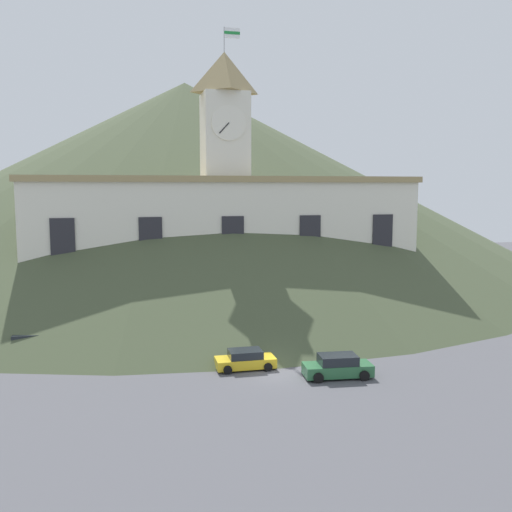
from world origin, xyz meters
TOP-DOWN VIEW (x-y plane):
  - ground_plane at (0.00, 0.00)m, footprint 160.00×160.00m
  - civic_building at (0.00, 21.41)m, footprint 39.72×8.70m
  - banner_fence at (0.00, 14.28)m, footprint 39.27×0.12m
  - hillside_backdrop at (0.00, 58.42)m, footprint 114.71×114.71m
  - street_lamp_left at (-13.96, 15.65)m, footprint 1.26×0.36m
  - street_lamp_right at (-0.96, 15.65)m, footprint 1.26×0.36m
  - street_lamp_center at (14.47, 15.65)m, footprint 1.26×0.36m
  - car_green_wagon at (3.55, -1.54)m, footprint 4.73×2.44m
  - car_black_suv at (-17.23, 8.36)m, footprint 4.93×2.42m
  - car_red_sedan at (-8.14, 8.49)m, footprint 4.50×2.34m
  - car_yellow_coupe at (-2.14, 1.69)m, footprint 4.21×2.14m
  - car_gray_pickup at (2.85, 10.44)m, footprint 5.34×2.46m
  - pedestrian at (-8.57, 11.93)m, footprint 0.46×0.44m

SIDE VIEW (x-z plane):
  - ground_plane at x=0.00m, z-range 0.00..0.00m
  - car_yellow_coupe at x=-2.14m, z-range -0.05..1.30m
  - car_red_sedan at x=-8.14m, z-range -0.05..1.40m
  - car_green_wagon at x=3.55m, z-range -0.06..1.49m
  - car_gray_pickup at x=2.85m, z-range -0.07..1.68m
  - car_black_suv at x=-17.23m, z-range -0.07..1.73m
  - pedestrian at x=-8.57m, z-range 0.08..1.97m
  - banner_fence at x=0.00m, z-range 0.00..2.38m
  - street_lamp_left at x=-13.96m, z-range 1.11..5.95m
  - street_lamp_right at x=-0.96m, z-range 1.13..6.09m
  - street_lamp_center at x=14.47m, z-range 1.17..6.43m
  - civic_building at x=0.00m, z-range -6.58..22.03m
  - hillside_backdrop at x=0.00m, z-range 0.00..29.62m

